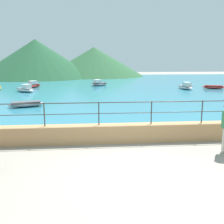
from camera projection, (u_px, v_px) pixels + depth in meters
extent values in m
plane|color=gray|center=(142.00, 177.00, 7.23)|extent=(120.00, 120.00, 0.00)
cube|color=tan|center=(125.00, 133.00, 10.28)|extent=(20.00, 0.56, 0.70)
cylinder|color=#383330|center=(44.00, 115.00, 9.85)|extent=(0.04, 0.04, 0.90)
cylinder|color=#383330|center=(99.00, 114.00, 10.03)|extent=(0.04, 0.04, 0.90)
cylinder|color=#383330|center=(151.00, 113.00, 10.22)|extent=(0.04, 0.04, 0.90)
cylinder|color=#383330|center=(202.00, 112.00, 10.41)|extent=(0.04, 0.04, 0.90)
cylinder|color=#383330|center=(125.00, 102.00, 10.04)|extent=(18.40, 0.04, 0.04)
cylinder|color=#383330|center=(125.00, 113.00, 10.13)|extent=(18.40, 0.03, 0.03)
cube|color=teal|center=(99.00, 85.00, 32.45)|extent=(64.00, 44.32, 0.06)
cone|color=#1E4C2D|center=(36.00, 59.00, 46.20)|extent=(20.67, 20.67, 6.64)
cone|color=#285633|center=(94.00, 62.00, 50.29)|extent=(19.17, 19.17, 5.48)
cylinder|color=beige|center=(224.00, 140.00, 9.13)|extent=(0.15, 0.15, 0.86)
cylinder|color=#337F4C|center=(223.00, 120.00, 9.14)|extent=(0.09, 0.09, 0.52)
ellipsoid|color=red|center=(31.00, 86.00, 29.43)|extent=(2.29, 2.23, 0.36)
cube|color=maroon|center=(31.00, 85.00, 29.40)|extent=(1.86, 1.82, 0.06)
cube|color=silver|center=(33.00, 83.00, 29.54)|extent=(1.01, 1.01, 0.40)
ellipsoid|color=gray|center=(26.00, 104.00, 17.57)|extent=(2.47, 1.58, 0.36)
cube|color=#4D4D51|center=(26.00, 102.00, 17.54)|extent=(1.99, 1.31, 0.06)
ellipsoid|color=gray|center=(99.00, 84.00, 31.59)|extent=(2.40, 2.05, 0.36)
cube|color=#4D4D51|center=(99.00, 83.00, 31.56)|extent=(1.95, 1.68, 0.06)
cube|color=silver|center=(98.00, 81.00, 31.36)|extent=(1.02, 0.97, 0.40)
ellipsoid|color=white|center=(25.00, 90.00, 25.66)|extent=(2.32, 2.19, 0.36)
cube|color=gray|center=(25.00, 89.00, 25.63)|extent=(1.89, 1.79, 0.06)
cube|color=silver|center=(26.00, 86.00, 25.44)|extent=(1.02, 1.00, 0.40)
ellipsoid|color=red|center=(214.00, 87.00, 28.44)|extent=(2.47, 1.74, 0.36)
cube|color=maroon|center=(214.00, 86.00, 28.41)|extent=(1.99, 1.43, 0.06)
ellipsoid|color=white|center=(185.00, 87.00, 28.05)|extent=(1.42, 2.45, 0.36)
cube|color=gray|center=(185.00, 86.00, 28.02)|extent=(1.18, 1.97, 0.06)
cube|color=silver|center=(187.00, 84.00, 27.74)|extent=(0.80, 0.93, 0.40)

